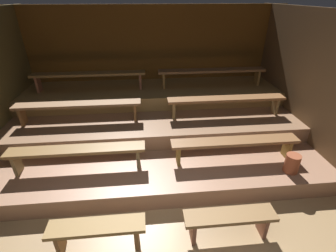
{
  "coord_description": "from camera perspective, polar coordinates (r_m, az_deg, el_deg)",
  "views": [
    {
      "loc": [
        -0.17,
        -1.28,
        2.83
      ],
      "look_at": [
        0.23,
        2.72,
        0.65
      ],
      "focal_mm": 26.08,
      "sensor_mm": 36.0,
      "label": 1
    }
  ],
  "objects": [
    {
      "name": "ground",
      "position": [
        4.69,
        -2.47,
        -9.24
      ],
      "size": [
        6.6,
        5.66,
        0.08
      ],
      "primitive_type": "cube",
      "color": "#9E7D54"
    },
    {
      "name": "wall_back",
      "position": [
        6.36,
        -4.12,
        14.65
      ],
      "size": [
        6.6,
        0.06,
        2.63
      ],
      "primitive_type": "cube",
      "color": "brown",
      "rests_on": "ground"
    },
    {
      "name": "wall_right",
      "position": [
        5.06,
        32.68,
        6.53
      ],
      "size": [
        0.06,
        5.66,
        2.63
      ],
      "primitive_type": "cube",
      "color": "brown",
      "rests_on": "ground"
    },
    {
      "name": "platform_lower",
      "position": [
        5.13,
        -2.96,
        -3.06
      ],
      "size": [
        5.8,
        3.54,
        0.3
      ],
      "primitive_type": "cube",
      "color": "#A5775B",
      "rests_on": "ground"
    },
    {
      "name": "platform_middle",
      "position": [
        5.48,
        -3.35,
        2.65
      ],
      "size": [
        5.8,
        2.42,
        0.3
      ],
      "primitive_type": "cube",
      "color": "#9A7151",
      "rests_on": "platform_lower"
    },
    {
      "name": "platform_upper",
      "position": [
        5.85,
        -3.68,
        7.55
      ],
      "size": [
        5.8,
        1.36,
        0.3
      ],
      "primitive_type": "cube",
      "color": "#A38048",
      "rests_on": "platform_middle"
    },
    {
      "name": "bench_floor_left",
      "position": [
        3.33,
        -16.21,
        -22.29
      ],
      "size": [
        1.17,
        0.27,
        0.4
      ],
      "color": "olive",
      "rests_on": "ground"
    },
    {
      "name": "bench_floor_right",
      "position": [
        3.41,
        14.16,
        -20.34
      ],
      "size": [
        1.17,
        0.27,
        0.4
      ],
      "color": "olive",
      "rests_on": "ground"
    },
    {
      "name": "bench_lower_left",
      "position": [
        4.14,
        -20.49,
        -5.69
      ],
      "size": [
        2.15,
        0.27,
        0.4
      ],
      "color": "olive",
      "rests_on": "platform_lower"
    },
    {
      "name": "bench_lower_right",
      "position": [
        4.24,
        15.33,
        -3.91
      ],
      "size": [
        2.15,
        0.27,
        0.4
      ],
      "color": "#8E5F38",
      "rests_on": "platform_lower"
    },
    {
      "name": "bench_middle_left",
      "position": [
        5.01,
        -20.19,
        4.38
      ],
      "size": [
        2.38,
        0.27,
        0.4
      ],
      "color": "#936843",
      "rests_on": "platform_middle"
    },
    {
      "name": "bench_middle_right",
      "position": [
        5.1,
        13.42,
        5.84
      ],
      "size": [
        2.38,
        0.27,
        0.4
      ],
      "color": "#936038",
      "rests_on": "platform_middle"
    },
    {
      "name": "bench_upper_left",
      "position": [
        5.82,
        -17.95,
        11.19
      ],
      "size": [
        2.5,
        0.27,
        0.4
      ],
      "color": "olive",
      "rests_on": "platform_upper"
    },
    {
      "name": "bench_upper_right",
      "position": [
        5.9,
        10.15,
        12.33
      ],
      "size": [
        2.5,
        0.27,
        0.4
      ],
      "color": "olive",
      "rests_on": "platform_upper"
    },
    {
      "name": "pail_lower",
      "position": [
        4.4,
        26.99,
        -7.79
      ],
      "size": [
        0.23,
        0.23,
        0.31
      ],
      "primitive_type": "cylinder",
      "color": "#9E4C2D",
      "rests_on": "platform_lower"
    }
  ]
}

